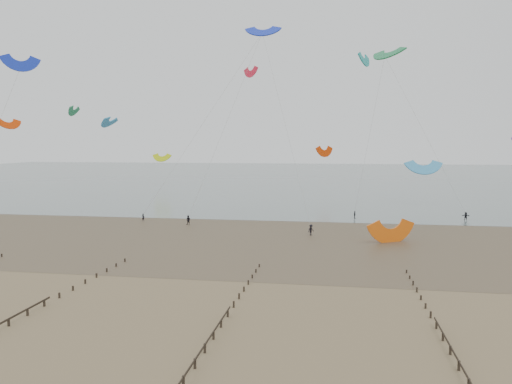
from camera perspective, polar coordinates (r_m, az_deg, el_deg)
ground at (r=53.21m, az=-6.01°, el=-11.49°), size 500.00×500.00×0.00m
sea_and_shore at (r=86.70m, az=-2.63°, el=-4.81°), size 500.00×665.00×0.03m
groynes at (r=34.90m, az=-8.02°, el=-20.09°), size 72.16×50.16×1.00m
kitesurfer_lead at (r=103.35m, az=-12.77°, el=-2.84°), size 0.64×0.49×1.55m
kitesurfers at (r=97.82m, az=8.80°, el=-3.17°), size 131.16×24.92×1.89m
grounded_kite at (r=82.29m, az=15.19°, el=-5.56°), size 9.20×8.64×4.02m
kites_airborne at (r=143.14m, az=1.33°, el=7.70°), size 239.86×120.41×41.02m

